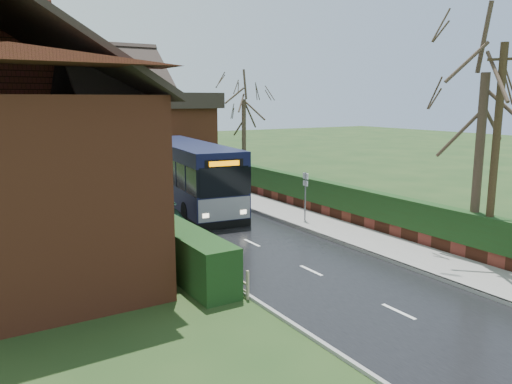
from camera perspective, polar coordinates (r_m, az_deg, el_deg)
ground at (r=19.20m, az=2.64°, el=-7.32°), size 140.00×140.00×0.00m
road at (r=27.76m, az=-9.00°, el=-1.82°), size 6.00×100.00×0.02m
pavement at (r=29.59m, az=-1.39°, el=-0.81°), size 2.50×100.00×0.14m
kerb_right at (r=29.02m, az=-3.44°, el=-1.05°), size 0.12×100.00×0.14m
kerb_left at (r=26.77m, az=-15.04°, el=-2.42°), size 0.12×100.00×0.10m
front_hedge at (r=21.70m, az=-13.51°, el=-3.31°), size 1.20×16.00×1.60m
picket_fence at (r=22.02m, az=-11.61°, el=-3.97°), size 0.10×16.00×0.90m
right_wall_hedge at (r=30.21m, az=1.15°, el=1.26°), size 0.60×50.00×1.80m
brick_house at (r=20.01m, az=-27.06°, el=5.07°), size 9.30×14.60×10.30m
bus at (r=28.04m, az=-7.85°, el=1.95°), size 4.01×11.85×3.53m
car_silver at (r=24.28m, az=-12.78°, el=-2.20°), size 2.28×4.02×1.29m
car_green at (r=21.15m, az=-10.06°, el=-3.99°), size 2.61×4.67×1.28m
car_distant at (r=58.94m, az=-21.31°, el=4.65°), size 1.59×3.68×1.18m
bus_stop_sign at (r=23.98m, az=5.66°, el=0.26°), size 0.07×0.37×2.47m
telegraph_pole at (r=19.22m, az=25.64°, el=3.67°), size 0.49×0.95×7.77m
tree_right_near at (r=19.76m, az=24.89°, el=13.64°), size 4.51×4.51×9.74m
tree_right_far at (r=36.51m, az=-1.41°, el=11.18°), size 4.37×4.37×8.44m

